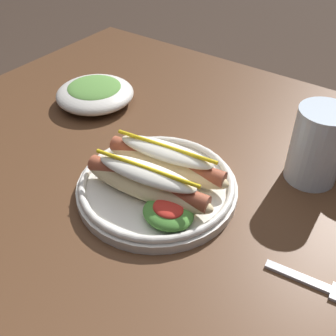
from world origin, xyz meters
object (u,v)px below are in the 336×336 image
Objects in this scene: water_cup at (318,146)px; hot_dog_plate at (157,181)px; side_bowl at (95,93)px; fork at (319,286)px.

hot_dog_plate is at bearing -135.07° from water_cup.
fork is at bearing -17.28° from side_bowl.
side_bowl is at bearing 156.39° from fork.
hot_dog_plate is 1.57× the size of side_bowl.
fork is 0.94× the size of water_cup.
water_cup is at bearing 3.83° from side_bowl.
fork is 0.74× the size of side_bowl.
water_cup is (-0.09, 0.20, 0.06)m from fork.
fork is at bearing -4.23° from hot_dog_plate.
water_cup reaches higher than side_bowl.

